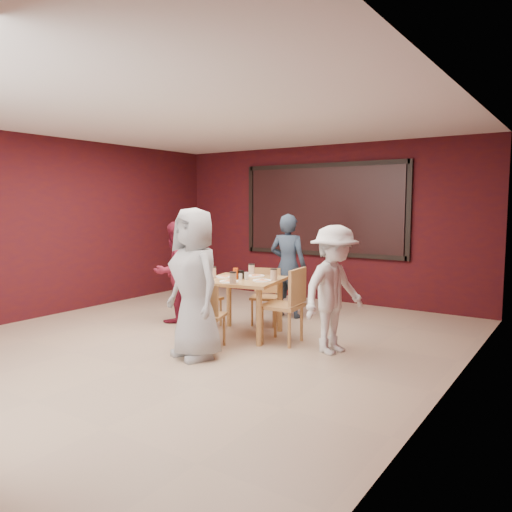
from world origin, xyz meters
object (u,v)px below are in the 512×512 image
Objects in this scene: chair_right at (288,301)px; chair_back at (266,293)px; chair_front at (206,312)px; diner_left at (175,272)px; diner_front at (195,284)px; dining_table at (243,286)px; diner_back at (288,266)px; diner_right at (334,290)px; chair_left at (201,294)px.

chair_back is at bearing 137.27° from chair_right.
diner_left reaches higher than chair_front.
diner_left is at bearing 158.03° from diner_front.
chair_back is (-0.11, 0.75, -0.21)m from dining_table.
diner_left is (-2.00, 0.10, 0.21)m from chair_right.
diner_back is (-0.16, 2.37, -0.06)m from diner_front.
diner_left is 2.64m from diner_right.
chair_right is 0.63× the size of diner_right.
chair_right is 0.67m from diner_right.
diner_back reaches higher than chair_back.
chair_right is (0.70, -0.00, -0.13)m from dining_table.
diner_right is (1.34, -0.03, 0.08)m from dining_table.
dining_table is 1.40× the size of chair_left.
chair_front is at bearing 83.91° from diner_back.
diner_left is at bearing 177.13° from chair_right.
diner_front reaches higher than diner_back.
chair_left is at bearing 172.64° from dining_table.
diner_right reaches higher than chair_back.
chair_left reaches higher than chair_front.
chair_left is 0.57m from diner_left.
dining_table is at bearing 113.43° from diner_front.
diner_left is (-1.40, 1.18, -0.11)m from diner_front.
chair_back is at bearing 98.60° from dining_table.
diner_left is at bearing 146.00° from chair_front.
diner_right is at bearing 128.45° from diner_back.
chair_right is at bearing -42.73° from chair_back.
diner_front is at bearing -73.74° from chair_front.
dining_table reaches higher than chair_back.
diner_back is at bearing 141.20° from diner_left.
diner_back is (0.05, 0.54, 0.34)m from chair_back.
chair_left is at bearing 175.90° from chair_right.
chair_left is at bearing -137.36° from chair_back.
chair_front is 1.62m from diner_left.
chair_right is at bearing 112.22° from diner_back.
chair_right is at bearing 94.57° from diner_left.
dining_table is at bearing 93.19° from diner_left.
diner_left is (-1.30, 0.10, 0.08)m from dining_table.
chair_back is 1.11m from chair_right.
diner_left is (-1.19, -0.65, 0.29)m from chair_back.
chair_right is at bearing 49.21° from chair_front.
chair_right reaches higher than chair_back.
dining_table reaches higher than chair_front.
chair_front is 1.55m from diner_right.
diner_back is (-0.06, 1.29, 0.13)m from dining_table.
chair_right is at bearing 100.93° from diner_right.
diner_front reaches higher than diner_right.
diner_left reaches higher than chair_right.
chair_right is at bearing -0.27° from dining_table.
diner_right is at bearing -3.63° from chair_left.
diner_right is at bearing 58.41° from diner_front.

